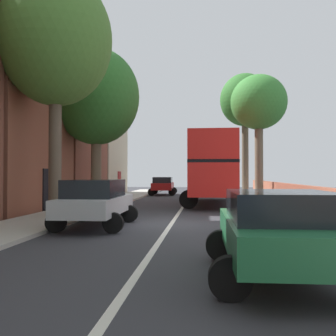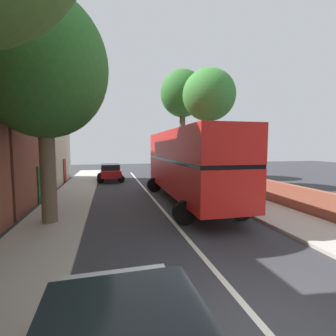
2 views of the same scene
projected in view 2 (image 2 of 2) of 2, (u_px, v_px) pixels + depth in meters
name	position (u px, v px, depth m)	size (l,w,h in m)	color
double_decker_bus	(187.00, 162.00, 13.72)	(3.66, 10.92, 4.06)	red
parked_car_red_left_3	(110.00, 171.00, 22.66)	(2.51, 4.43, 1.59)	#AD1919
street_tree_left_2	(43.00, 67.00, 9.47)	(4.95, 4.95, 8.97)	brown
street_tree_right_3	(183.00, 95.00, 24.93)	(4.51, 4.51, 10.87)	brown
street_tree_right_5	(209.00, 97.00, 19.50)	(4.22, 4.22, 9.26)	brown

